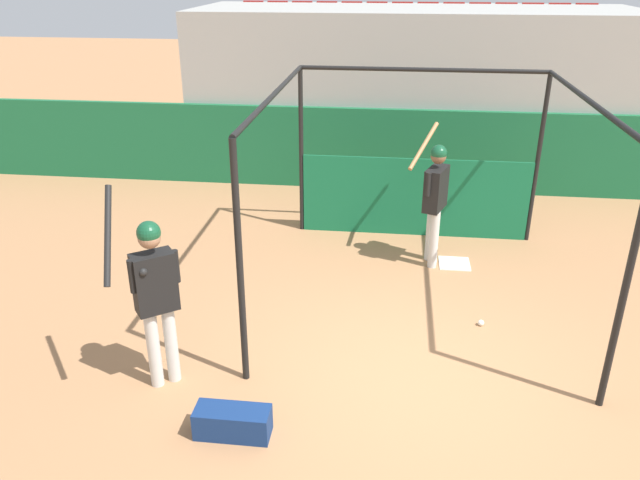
{
  "coord_description": "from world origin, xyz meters",
  "views": [
    {
      "loc": [
        -0.31,
        -5.53,
        4.03
      ],
      "look_at": [
        -1.13,
        1.19,
        1.0
      ],
      "focal_mm": 35.0,
      "sensor_mm": 36.0,
      "label": 1
    }
  ],
  "objects_px": {
    "equipment_bag": "(233,422)",
    "baseball": "(481,323)",
    "player_waiting": "(154,289)",
    "player_batter": "(435,193)"
  },
  "relations": [
    {
      "from": "equipment_bag",
      "to": "player_waiting",
      "type": "bearing_deg",
      "value": 142.64
    },
    {
      "from": "equipment_bag",
      "to": "baseball",
      "type": "xyz_separation_m",
      "value": [
        2.51,
        2.21,
        -0.1
      ]
    },
    {
      "from": "player_batter",
      "to": "player_waiting",
      "type": "height_order",
      "value": "player_waiting"
    },
    {
      "from": "player_batter",
      "to": "player_waiting",
      "type": "distance_m",
      "value": 4.29
    },
    {
      "from": "baseball",
      "to": "player_waiting",
      "type": "bearing_deg",
      "value": -155.86
    },
    {
      "from": "player_batter",
      "to": "baseball",
      "type": "distance_m",
      "value": 2.05
    },
    {
      "from": "player_waiting",
      "to": "baseball",
      "type": "distance_m",
      "value": 3.88
    },
    {
      "from": "player_batter",
      "to": "baseball",
      "type": "height_order",
      "value": "player_batter"
    },
    {
      "from": "player_waiting",
      "to": "equipment_bag",
      "type": "height_order",
      "value": "player_waiting"
    },
    {
      "from": "player_waiting",
      "to": "baseball",
      "type": "relative_size",
      "value": 29.1
    }
  ]
}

